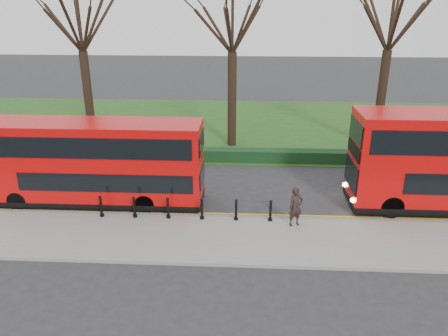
{
  "coord_description": "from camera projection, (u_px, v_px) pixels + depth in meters",
  "views": [
    {
      "loc": [
        3.03,
        -19.42,
        9.86
      ],
      "look_at": [
        1.96,
        0.5,
        2.0
      ],
      "focal_mm": 35.0,
      "sensor_mm": 36.0,
      "label": 1
    }
  ],
  "objects": [
    {
      "name": "pavement",
      "position": [
        175.0,
        238.0,
        18.99
      ],
      "size": [
        60.0,
        4.0,
        0.15
      ],
      "primitive_type": "cube",
      "color": "gray",
      "rests_on": "ground"
    },
    {
      "name": "tree_right",
      "position": [
        392.0,
        15.0,
        27.28
      ],
      "size": [
        7.73,
        7.73,
        12.08
      ],
      "color": "black",
      "rests_on": "ground"
    },
    {
      "name": "pedestrian",
      "position": [
        296.0,
        207.0,
        19.55
      ],
      "size": [
        0.79,
        0.68,
        1.85
      ],
      "primitive_type": "imported",
      "rotation": [
        0.0,
        0.0,
        0.41
      ],
      "color": "black",
      "rests_on": "pavement"
    },
    {
      "name": "hedge",
      "position": [
        199.0,
        155.0,
        27.98
      ],
      "size": [
        60.0,
        0.9,
        0.8
      ],
      "primitive_type": "cube",
      "color": "black",
      "rests_on": "ground"
    },
    {
      "name": "kerb",
      "position": [
        181.0,
        216.0,
        20.85
      ],
      "size": [
        60.0,
        0.25,
        0.16
      ],
      "primitive_type": "cube",
      "color": "slate",
      "rests_on": "ground"
    },
    {
      "name": "bus_lead",
      "position": [
        95.0,
        163.0,
        21.67
      ],
      "size": [
        10.64,
        2.44,
        4.23
      ],
      "color": "#C20808",
      "rests_on": "ground"
    },
    {
      "name": "tree_left",
      "position": [
        79.0,
        18.0,
        28.36
      ],
      "size": [
        7.53,
        7.53,
        11.76
      ],
      "color": "black",
      "rests_on": "ground"
    },
    {
      "name": "yellow_line_outer",
      "position": [
        182.0,
        214.0,
        21.15
      ],
      "size": [
        60.0,
        0.1,
        0.01
      ],
      "primitive_type": "cube",
      "color": "yellow",
      "rests_on": "ground"
    },
    {
      "name": "grass_verge",
      "position": [
        210.0,
        125.0,
        35.73
      ],
      "size": [
        60.0,
        18.0,
        0.06
      ],
      "primitive_type": "cube",
      "color": "#214617",
      "rests_on": "ground"
    },
    {
      "name": "tree_mid",
      "position": [
        233.0,
        18.0,
        27.86
      ],
      "size": [
        7.53,
        7.53,
        11.76
      ],
      "color": "black",
      "rests_on": "ground"
    },
    {
      "name": "yellow_line_inner",
      "position": [
        183.0,
        213.0,
        21.34
      ],
      "size": [
        60.0,
        0.1,
        0.01
      ],
      "primitive_type": "cube",
      "color": "yellow",
      "rests_on": "ground"
    },
    {
      "name": "bollard_row",
      "position": [
        185.0,
        209.0,
        20.3
      ],
      "size": [
        8.09,
        0.15,
        1.0
      ],
      "color": "black",
      "rests_on": "pavement"
    },
    {
      "name": "ground",
      "position": [
        184.0,
        208.0,
        21.8
      ],
      "size": [
        120.0,
        120.0,
        0.0
      ],
      "primitive_type": "plane",
      "color": "#28282B",
      "rests_on": "ground"
    }
  ]
}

